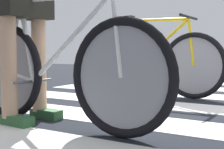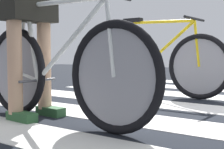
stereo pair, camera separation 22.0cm
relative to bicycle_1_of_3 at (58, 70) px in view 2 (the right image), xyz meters
The scene contains 3 objects.
bicycle_1_of_3 is the anchor object (origin of this frame).
cyclist_1_of_3 0.42m from the bicycle_1_of_3, behind, with size 0.33×0.42×1.03m.
bicycle_3_of_3 1.71m from the bicycle_1_of_3, 91.97° to the left, with size 1.74×0.52×0.93m.
Camera 2 is at (0.65, -2.90, 0.53)m, focal length 49.94 mm.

